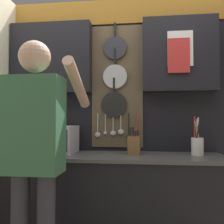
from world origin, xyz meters
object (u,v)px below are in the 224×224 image
at_px(microwave, 48,139).
at_px(person, 35,144).
at_px(knife_block, 134,145).
at_px(utensil_crock, 197,145).

bearing_deg(microwave, person, -75.58).
height_order(knife_block, person, person).
xyz_separation_m(utensil_crock, person, (-1.22, -0.73, 0.06)).
xyz_separation_m(microwave, person, (0.19, -0.72, 0.02)).
relative_size(utensil_crock, person, 0.20).
height_order(microwave, knife_block, microwave).
bearing_deg(knife_block, utensil_crock, 0.02).
bearing_deg(knife_block, person, -131.75).
relative_size(knife_block, utensil_crock, 0.72).
relative_size(microwave, knife_block, 2.11).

